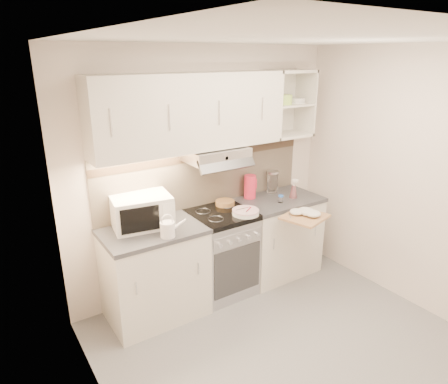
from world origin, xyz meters
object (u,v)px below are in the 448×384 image
object	(u,v)px
pink_pitcher	(250,187)
cutting_board	(305,217)
plate_stack	(246,212)
spray_bottle	(294,190)
watering_can	(168,229)
electric_range	(221,252)
glass_jar	(272,182)
microwave	(142,211)

from	to	relation	value
pink_pitcher	cutting_board	bearing A→B (deg)	-58.02
plate_stack	spray_bottle	world-z (taller)	spray_bottle
watering_can	plate_stack	world-z (taller)	watering_can
watering_can	pink_pitcher	distance (m)	1.26
plate_stack	pink_pitcher	distance (m)	0.50
spray_bottle	electric_range	bearing A→B (deg)	150.36
pink_pitcher	spray_bottle	size ratio (longest dim) A/B	1.13
watering_can	glass_jar	world-z (taller)	glass_jar
microwave	plate_stack	bearing A→B (deg)	-8.14
microwave	watering_can	size ratio (longest dim) A/B	2.31
cutting_board	glass_jar	bearing A→B (deg)	60.56
watering_can	spray_bottle	world-z (taller)	spray_bottle
watering_can	glass_jar	xyz separation A→B (m)	(1.52, 0.42, 0.05)
microwave	spray_bottle	size ratio (longest dim) A/B	2.52
electric_range	spray_bottle	size ratio (longest dim) A/B	3.95
watering_can	plate_stack	size ratio (longest dim) A/B	0.93
microwave	spray_bottle	world-z (taller)	microwave
pink_pitcher	spray_bottle	world-z (taller)	pink_pitcher
electric_range	watering_can	distance (m)	0.89
electric_range	watering_can	size ratio (longest dim) A/B	3.62
watering_can	pink_pitcher	bearing A→B (deg)	21.58
glass_jar	spray_bottle	bearing A→B (deg)	-75.21
microwave	cutting_board	distance (m)	1.59
electric_range	spray_bottle	world-z (taller)	spray_bottle
pink_pitcher	microwave	bearing A→B (deg)	-158.63
electric_range	spray_bottle	bearing A→B (deg)	-4.75
plate_stack	pink_pitcher	xyz separation A→B (m)	(0.33, 0.36, 0.10)
glass_jar	cutting_board	distance (m)	0.74
spray_bottle	microwave	bearing A→B (deg)	148.70
microwave	plate_stack	world-z (taller)	microwave
watering_can	spray_bottle	bearing A→B (deg)	8.01
microwave	cutting_board	bearing A→B (deg)	-14.09
watering_can	cutting_board	distance (m)	1.39
spray_bottle	cutting_board	bearing A→B (deg)	-144.00
electric_range	glass_jar	size ratio (longest dim) A/B	3.61
spray_bottle	cutting_board	size ratio (longest dim) A/B	0.56
spray_bottle	cutting_board	xyz separation A→B (m)	(-0.24, -0.43, -0.12)
glass_jar	cutting_board	world-z (taller)	glass_jar
pink_pitcher	spray_bottle	bearing A→B (deg)	-14.22
plate_stack	cutting_board	size ratio (longest dim) A/B	0.65
spray_bottle	glass_jar	bearing A→B (deg)	79.90
plate_stack	cutting_board	world-z (taller)	plate_stack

